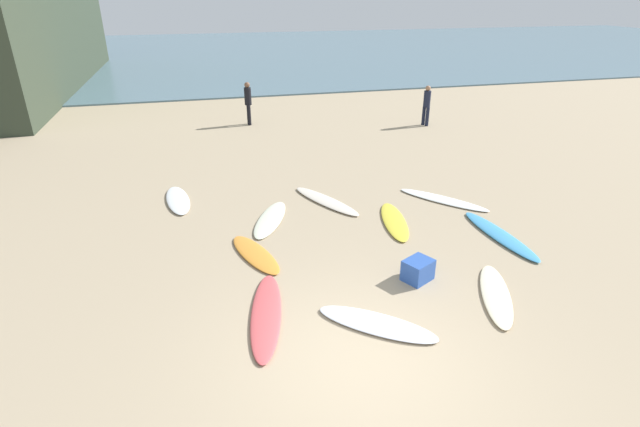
# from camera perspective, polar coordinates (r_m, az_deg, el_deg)

# --- Properties ---
(ground_plane) EXTENTS (120.00, 120.00, 0.00)m
(ground_plane) POSITION_cam_1_polar(r_m,az_deg,el_deg) (7.64, 5.23, -17.21)
(ground_plane) COLOR tan
(ocean_water) EXTENTS (120.00, 40.00, 0.08)m
(ocean_water) POSITION_cam_1_polar(r_m,az_deg,el_deg) (45.56, -12.52, 18.11)
(ocean_water) COLOR slate
(ocean_water) RESTS_ON ground_plane
(surfboard_0) EXTENTS (1.37, 2.17, 0.07)m
(surfboard_0) POSITION_cam_1_polar(r_m,az_deg,el_deg) (11.78, -5.90, -0.68)
(surfboard_0) COLOR silver
(surfboard_0) RESTS_ON ground_plane
(surfboard_1) EXTENTS (0.81, 2.06, 0.08)m
(surfboard_1) POSITION_cam_1_polar(r_m,az_deg,el_deg) (13.32, -16.47, 1.54)
(surfboard_1) COLOR white
(surfboard_1) RESTS_ON ground_plane
(surfboard_2) EXTENTS (1.34, 2.10, 0.08)m
(surfboard_2) POSITION_cam_1_polar(r_m,az_deg,el_deg) (9.51, 20.09, -9.01)
(surfboard_2) COLOR #F8EBC3
(surfboard_2) RESTS_ON ground_plane
(surfboard_3) EXTENTS (0.96, 2.20, 0.07)m
(surfboard_3) POSITION_cam_1_polar(r_m,az_deg,el_deg) (11.76, 8.80, -0.90)
(surfboard_3) COLOR yellow
(surfboard_3) RESTS_ON ground_plane
(surfboard_4) EXTENTS (1.12, 1.99, 0.07)m
(surfboard_4) POSITION_cam_1_polar(r_m,az_deg,el_deg) (10.30, -7.65, -4.78)
(surfboard_4) COLOR orange
(surfboard_4) RESTS_ON ground_plane
(surfboard_5) EXTENTS (0.66, 2.61, 0.09)m
(surfboard_5) POSITION_cam_1_polar(r_m,az_deg,el_deg) (11.70, 20.51, -2.41)
(surfboard_5) COLOR #439CD6
(surfboard_5) RESTS_ON ground_plane
(surfboard_6) EXTENTS (0.99, 2.54, 0.08)m
(surfboard_6) POSITION_cam_1_polar(r_m,az_deg,el_deg) (8.52, -6.38, -11.78)
(surfboard_6) COLOR #D65255
(surfboard_6) RESTS_ON ground_plane
(surfboard_7) EXTENTS (1.99, 1.77, 0.08)m
(surfboard_7) POSITION_cam_1_polar(r_m,az_deg,el_deg) (8.32, 6.75, -12.84)
(surfboard_7) COLOR silver
(surfboard_7) RESTS_ON ground_plane
(surfboard_8) EXTENTS (1.51, 2.42, 0.08)m
(surfboard_8) POSITION_cam_1_polar(r_m,az_deg,el_deg) (12.73, 0.72, 1.50)
(surfboard_8) COLOR silver
(surfboard_8) RESTS_ON ground_plane
(surfboard_9) EXTENTS (1.95, 2.26, 0.06)m
(surfboard_9) POSITION_cam_1_polar(r_m,az_deg,el_deg) (13.23, 14.36, 1.59)
(surfboard_9) COLOR white
(surfboard_9) RESTS_ON ground_plane
(beachgoer_near) EXTENTS (0.36, 0.36, 1.62)m
(beachgoer_near) POSITION_cam_1_polar(r_m,az_deg,el_deg) (20.49, 12.51, 12.58)
(beachgoer_near) COLOR #191E33
(beachgoer_near) RESTS_ON ground_plane
(beachgoer_mid) EXTENTS (0.28, 0.34, 1.73)m
(beachgoer_mid) POSITION_cam_1_polar(r_m,az_deg,el_deg) (20.36, -8.51, 13.01)
(beachgoer_mid) COLOR black
(beachgoer_mid) RESTS_ON ground_plane
(beach_cooler) EXTENTS (0.68, 0.63, 0.42)m
(beach_cooler) POSITION_cam_1_polar(r_m,az_deg,el_deg) (9.52, 11.51, -6.57)
(beach_cooler) COLOR #2D56B2
(beach_cooler) RESTS_ON ground_plane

